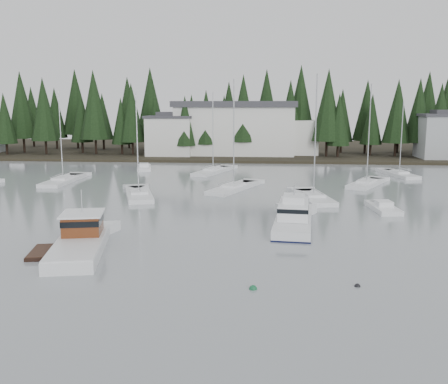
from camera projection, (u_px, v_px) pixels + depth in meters
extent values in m
plane|color=gray|center=(230.00, 340.00, 23.06)|extent=(260.00, 260.00, 0.00)
cube|color=black|center=(260.00, 150.00, 118.25)|extent=(240.00, 54.00, 1.00)
cube|color=silver|center=(170.00, 137.00, 101.35)|extent=(9.00, 7.00, 7.50)
cube|color=#38383D|center=(170.00, 117.00, 100.65)|extent=(9.54, 7.42, 0.50)
cube|color=#38383D|center=(170.00, 114.00, 100.55)|extent=(4.95, 3.85, 0.80)
cube|color=#999EA0|center=(446.00, 137.00, 95.82)|extent=(10.00, 8.00, 8.00)
cube|color=#38383D|center=(448.00, 115.00, 95.09)|extent=(10.60, 8.48, 0.50)
cube|color=#38383D|center=(448.00, 112.00, 94.98)|extent=(5.50, 4.40, 0.80)
cube|color=silver|center=(235.00, 130.00, 102.99)|extent=(24.00, 10.00, 10.00)
cube|color=#38383D|center=(235.00, 104.00, 102.07)|extent=(25.00, 11.00, 1.20)
cube|color=silver|center=(293.00, 137.00, 104.22)|extent=(10.00, 8.00, 7.00)
cube|color=silver|center=(80.00, 251.00, 36.57)|extent=(5.35, 10.56, 1.46)
cube|color=silver|center=(79.00, 241.00, 36.43)|extent=(5.24, 10.35, 0.13)
cube|color=#532610|center=(83.00, 224.00, 38.27)|extent=(3.32, 3.52, 1.57)
cube|color=white|center=(82.00, 213.00, 38.12)|extent=(3.73, 3.99, 0.13)
cube|color=black|center=(83.00, 220.00, 38.21)|extent=(3.39, 3.59, 0.45)
cylinder|color=#A5A8AD|center=(82.00, 201.00, 37.96)|extent=(0.08, 0.08, 1.79)
cube|color=black|center=(40.00, 255.00, 36.26)|extent=(2.05, 3.79, 0.62)
cube|color=silver|center=(293.00, 226.00, 44.09)|extent=(4.04, 10.37, 1.47)
cube|color=black|center=(293.00, 227.00, 44.11)|extent=(4.08, 10.42, 0.20)
cube|color=white|center=(294.00, 209.00, 44.33)|extent=(3.04, 5.48, 1.33)
cube|color=black|center=(294.00, 206.00, 44.28)|extent=(3.10, 5.53, 0.37)
cube|color=white|center=(294.00, 198.00, 44.17)|extent=(2.11, 2.79, 0.60)
cylinder|color=#A5A8AD|center=(294.00, 190.00, 44.04)|extent=(0.10, 0.10, 1.01)
cube|color=silver|center=(139.00, 197.00, 59.07)|extent=(5.72, 10.33, 1.05)
cube|color=white|center=(139.00, 191.00, 58.95)|extent=(2.90, 3.82, 0.30)
cylinder|color=#A5A8AD|center=(137.00, 143.00, 57.96)|extent=(0.14, 0.14, 11.65)
cube|color=silver|center=(213.00, 173.00, 79.66)|extent=(5.96, 11.21, 1.05)
cube|color=white|center=(213.00, 169.00, 79.55)|extent=(2.95, 4.11, 0.30)
cylinder|color=#A5A8AD|center=(213.00, 131.00, 78.52)|extent=(0.14, 0.14, 12.15)
cube|color=silver|center=(366.00, 186.00, 67.11)|extent=(6.81, 9.46, 1.05)
cube|color=white|center=(367.00, 181.00, 66.99)|extent=(3.17, 3.68, 0.30)
cylinder|color=#A5A8AD|center=(369.00, 133.00, 65.89)|extent=(0.14, 0.14, 12.91)
cube|color=silver|center=(313.00, 200.00, 57.09)|extent=(4.63, 9.56, 1.05)
cube|color=white|center=(314.00, 194.00, 56.98)|extent=(2.61, 3.45, 0.30)
cylinder|color=#A5A8AD|center=(315.00, 136.00, 55.82)|extent=(0.14, 0.14, 13.57)
cube|color=silver|center=(63.00, 182.00, 69.96)|extent=(2.94, 10.90, 1.05)
cube|color=white|center=(63.00, 178.00, 69.85)|extent=(2.03, 3.71, 0.30)
cylinder|color=#A5A8AD|center=(61.00, 136.00, 68.83)|extent=(0.14, 0.14, 11.94)
cube|color=silver|center=(399.00, 176.00, 76.09)|extent=(4.37, 9.31, 1.05)
cube|color=white|center=(399.00, 172.00, 75.98)|extent=(2.37, 3.36, 0.30)
cylinder|color=#A5A8AD|center=(401.00, 138.00, 75.08)|extent=(0.14, 0.14, 10.64)
cube|color=silver|center=(234.00, 190.00, 63.74)|extent=(6.52, 10.86, 1.05)
cube|color=white|center=(234.00, 185.00, 63.63)|extent=(3.13, 4.06, 0.30)
cylinder|color=#A5A8AD|center=(234.00, 133.00, 62.49)|extent=(0.14, 0.14, 13.35)
cube|color=silver|center=(383.00, 210.00, 51.13)|extent=(2.73, 5.79, 0.90)
cube|color=white|center=(384.00, 203.00, 51.01)|extent=(1.66, 1.93, 0.55)
cube|color=silver|center=(144.00, 169.00, 83.51)|extent=(3.62, 6.68, 0.90)
cube|color=white|center=(144.00, 165.00, 83.38)|extent=(1.93, 2.32, 0.55)
sphere|color=#145933|center=(253.00, 289.00, 29.43)|extent=(0.48, 0.48, 0.48)
sphere|color=black|center=(357.00, 286.00, 29.85)|extent=(0.36, 0.36, 0.36)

